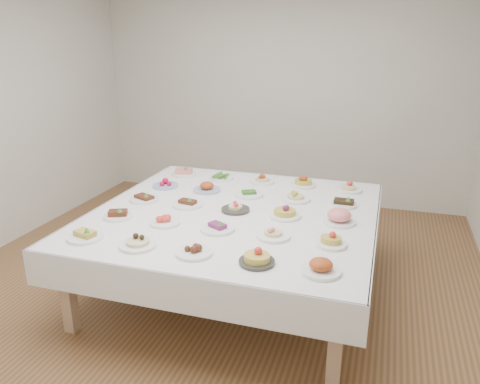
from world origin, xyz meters
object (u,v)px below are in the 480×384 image
(display_table, at_px, (235,218))
(dish_12, at_px, (235,205))
(dish_24, at_px, (349,184))
(dish_0, at_px, (85,232))

(display_table, distance_m, dish_12, 0.12)
(display_table, bearing_deg, dish_24, 44.58)
(dish_24, bearing_deg, dish_12, -135.62)
(display_table, xyz_separation_m, dish_24, (0.89, 0.88, 0.13))
(dish_0, bearing_deg, display_table, 44.95)
(display_table, xyz_separation_m, dish_12, (0.00, 0.01, 0.12))
(dish_12, relative_size, dish_24, 0.94)
(dish_0, distance_m, dish_24, 2.51)
(dish_24, bearing_deg, display_table, -135.42)
(dish_0, bearing_deg, dish_24, 44.77)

